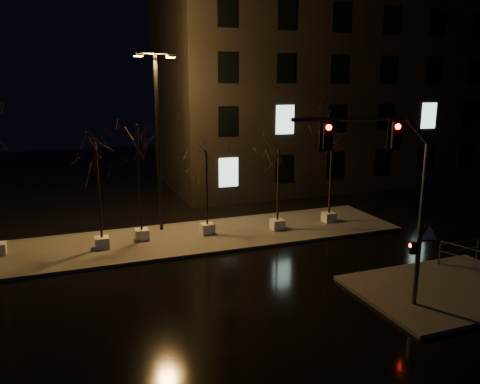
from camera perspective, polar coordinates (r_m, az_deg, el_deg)
name	(u,v)px	position (r m, az deg, el deg)	size (l,w,h in m)	color
ground	(233,284)	(18.95, -0.85, -11.17)	(90.00, 90.00, 0.00)	black
median	(194,238)	(24.28, -5.67, -5.55)	(22.00, 5.00, 0.15)	#4B4943
sidewalk_corner	(447,289)	(20.00, 23.95, -10.78)	(7.00, 5.00, 0.15)	#4B4943
building	(319,88)	(39.62, 9.65, 12.37)	(25.00, 12.00, 15.00)	black
tree_1	(97,167)	(22.42, -17.05, 2.93)	(1.80, 1.80, 5.17)	silver
tree_2	(138,151)	(23.09, -12.33, 4.91)	(1.80, 1.80, 5.92)	silver
tree_3	(206,169)	(23.73, -4.12, 2.82)	(1.80, 1.80, 4.53)	silver
tree_4	(278,167)	(24.54, 4.71, 3.01)	(1.80, 1.80, 4.46)	silver
tree_5	(332,146)	(26.22, 11.14, 5.49)	(1.80, 1.80, 5.69)	silver
traffic_signal_mast	(394,186)	(16.33, 18.28, 0.76)	(5.26, 1.35, 6.59)	#585A60
streetlight_main	(158,131)	(24.57, -9.98, 7.35)	(2.24, 1.00, 9.17)	black
guard_rail_a	(459,248)	(22.76, 25.13, -6.22)	(2.15, 0.10, 0.93)	#585A60
guard_rail_b	(465,256)	(21.61, 25.78, -7.03)	(0.75, 2.15, 1.07)	#585A60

